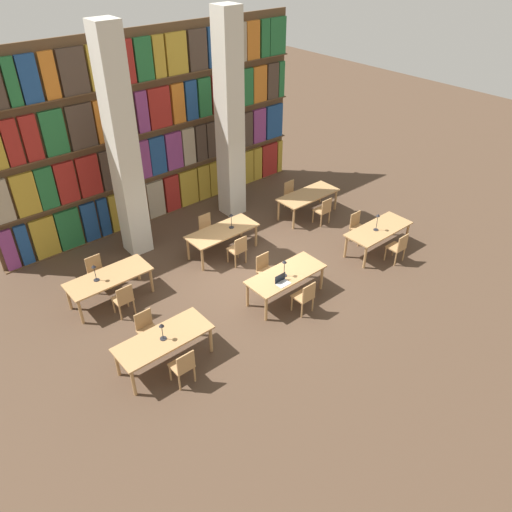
# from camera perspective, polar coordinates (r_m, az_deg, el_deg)

# --- Properties ---
(ground_plane) EXTENTS (40.00, 40.00, 0.00)m
(ground_plane) POSITION_cam_1_polar(r_m,az_deg,el_deg) (13.19, -0.37, -2.09)
(ground_plane) COLOR #4C3828
(bookshelf_bank) EXTENTS (9.98, 0.35, 5.50)m
(bookshelf_bank) POSITION_cam_1_polar(r_m,az_deg,el_deg) (15.16, -11.21, 13.67)
(bookshelf_bank) COLOR brown
(bookshelf_bank) RESTS_ON ground_plane
(pillar_left) EXTENTS (0.62, 0.62, 6.00)m
(pillar_left) POSITION_cam_1_polar(r_m,az_deg,el_deg) (13.22, -14.97, 11.74)
(pillar_left) COLOR beige
(pillar_left) RESTS_ON ground_plane
(pillar_center) EXTENTS (0.62, 0.62, 6.00)m
(pillar_center) POSITION_cam_1_polar(r_m,az_deg,el_deg) (14.86, -3.03, 15.31)
(pillar_center) COLOR beige
(pillar_center) RESTS_ON ground_plane
(reading_table_0) EXTENTS (2.01, 0.84, 0.72)m
(reading_table_0) POSITION_cam_1_polar(r_m,az_deg,el_deg) (10.52, -10.51, -9.47)
(reading_table_0) COLOR tan
(reading_table_0) RESTS_ON ground_plane
(chair_0) EXTENTS (0.42, 0.40, 0.87)m
(chair_0) POSITION_cam_1_polar(r_m,az_deg,el_deg) (10.20, -8.33, -12.32)
(chair_0) COLOR tan
(chair_0) RESTS_ON ground_plane
(chair_1) EXTENTS (0.42, 0.40, 0.87)m
(chair_1) POSITION_cam_1_polar(r_m,az_deg,el_deg) (11.11, -12.33, -8.13)
(chair_1) COLOR tan
(chair_1) RESTS_ON ground_plane
(desk_lamp_0) EXTENTS (0.14, 0.14, 0.41)m
(desk_lamp_0) POSITION_cam_1_polar(r_m,az_deg,el_deg) (10.26, -10.71, -8.18)
(desk_lamp_0) COLOR #232328
(desk_lamp_0) RESTS_ON reading_table_0
(reading_table_1) EXTENTS (2.01, 0.84, 0.72)m
(reading_table_1) POSITION_cam_1_polar(r_m,az_deg,el_deg) (12.06, 3.43, -2.31)
(reading_table_1) COLOR tan
(reading_table_1) RESTS_ON ground_plane
(chair_2) EXTENTS (0.42, 0.40, 0.87)m
(chair_2) POSITION_cam_1_polar(r_m,az_deg,el_deg) (11.75, 5.60, -4.61)
(chair_2) COLOR tan
(chair_2) RESTS_ON ground_plane
(chair_3) EXTENTS (0.42, 0.40, 0.87)m
(chair_3) POSITION_cam_1_polar(r_m,az_deg,el_deg) (12.55, 1.08, -1.56)
(chair_3) COLOR tan
(chair_3) RESTS_ON ground_plane
(desk_lamp_1) EXTENTS (0.14, 0.14, 0.45)m
(desk_lamp_1) POSITION_cam_1_polar(r_m,az_deg,el_deg) (11.76, 3.27, -1.08)
(desk_lamp_1) COLOR #232328
(desk_lamp_1) RESTS_ON reading_table_1
(laptop) EXTENTS (0.32, 0.22, 0.21)m
(laptop) POSITION_cam_1_polar(r_m,az_deg,el_deg) (11.68, 3.02, -2.97)
(laptop) COLOR silver
(laptop) RESTS_ON reading_table_1
(reading_table_2) EXTENTS (2.01, 0.84, 0.72)m
(reading_table_2) POSITION_cam_1_polar(r_m,az_deg,el_deg) (14.19, 13.82, 2.81)
(reading_table_2) COLOR tan
(reading_table_2) RESTS_ON ground_plane
(chair_4) EXTENTS (0.42, 0.40, 0.87)m
(chair_4) POSITION_cam_1_polar(r_m,az_deg,el_deg) (13.94, 15.92, 1.00)
(chair_4) COLOR tan
(chair_4) RESTS_ON ground_plane
(chair_5) EXTENTS (0.42, 0.40, 0.87)m
(chair_5) POSITION_cam_1_polar(r_m,az_deg,el_deg) (14.61, 11.53, 3.33)
(chair_5) COLOR tan
(chair_5) RESTS_ON ground_plane
(desk_lamp_2) EXTENTS (0.14, 0.14, 0.50)m
(desk_lamp_2) POSITION_cam_1_polar(r_m,az_deg,el_deg) (13.89, 13.72, 4.10)
(desk_lamp_2) COLOR #232328
(desk_lamp_2) RESTS_ON reading_table_2
(reading_table_3) EXTENTS (2.01, 0.84, 0.72)m
(reading_table_3) POSITION_cam_1_polar(r_m,az_deg,el_deg) (12.46, -16.46, -2.53)
(reading_table_3) COLOR tan
(reading_table_3) RESTS_ON ground_plane
(chair_6) EXTENTS (0.42, 0.40, 0.87)m
(chair_6) POSITION_cam_1_polar(r_m,az_deg,el_deg) (12.03, -14.89, -4.75)
(chair_6) COLOR tan
(chair_6) RESTS_ON ground_plane
(chair_7) EXTENTS (0.42, 0.40, 0.87)m
(chair_7) POSITION_cam_1_polar(r_m,az_deg,el_deg) (13.10, -17.73, -1.71)
(chair_7) COLOR tan
(chair_7) RESTS_ON ground_plane
(desk_lamp_3) EXTENTS (0.14, 0.14, 0.44)m
(desk_lamp_3) POSITION_cam_1_polar(r_m,az_deg,el_deg) (12.19, -17.99, -1.53)
(desk_lamp_3) COLOR #232328
(desk_lamp_3) RESTS_ON reading_table_3
(reading_table_4) EXTENTS (2.01, 0.84, 0.72)m
(reading_table_4) POSITION_cam_1_polar(r_m,az_deg,el_deg) (13.72, -3.87, 2.65)
(reading_table_4) COLOR tan
(reading_table_4) RESTS_ON ground_plane
(chair_8) EXTENTS (0.42, 0.40, 0.87)m
(chair_8) POSITION_cam_1_polar(r_m,az_deg,el_deg) (13.33, -2.06, 0.80)
(chair_8) COLOR tan
(chair_8) RESTS_ON ground_plane
(chair_9) EXTENTS (0.42, 0.40, 0.87)m
(chair_9) POSITION_cam_1_polar(r_m,az_deg,el_deg) (14.30, -5.57, 3.17)
(chair_9) COLOR tan
(chair_9) RESTS_ON ground_plane
(desk_lamp_4) EXTENTS (0.14, 0.14, 0.44)m
(desk_lamp_4) POSITION_cam_1_polar(r_m,az_deg,el_deg) (13.64, -2.84, 4.32)
(desk_lamp_4) COLOR #232328
(desk_lamp_4) RESTS_ON reading_table_4
(reading_table_5) EXTENTS (2.01, 0.84, 0.72)m
(reading_table_5) POSITION_cam_1_polar(r_m,az_deg,el_deg) (15.65, 5.98, 6.79)
(reading_table_5) COLOR tan
(reading_table_5) RESTS_ON ground_plane
(chair_10) EXTENTS (0.42, 0.40, 0.87)m
(chair_10) POSITION_cam_1_polar(r_m,az_deg,el_deg) (15.29, 7.70, 5.22)
(chair_10) COLOR tan
(chair_10) RESTS_ON ground_plane
(chair_11) EXTENTS (0.42, 0.40, 0.87)m
(chair_11) POSITION_cam_1_polar(r_m,az_deg,el_deg) (16.14, 4.06, 7.11)
(chair_11) COLOR tan
(chair_11) RESTS_ON ground_plane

